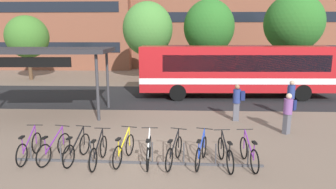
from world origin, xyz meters
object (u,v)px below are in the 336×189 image
(city_bus, at_px, (236,69))
(parked_bicycle_blue_7, at_px, (201,152))
(commuter_grey_pack_2, at_px, (291,96))
(street_tree_0, at_px, (27,37))
(street_tree_3, at_px, (209,27))
(parked_bicycle_black_6, at_px, (174,152))
(parked_bicycle_purple_9, at_px, (249,153))
(street_tree_1, at_px, (148,29))
(parked_bicycle_purple_1, at_px, (54,148))
(parked_bicycle_yellow_4, at_px, (124,150))
(parked_bicycle_black_8, at_px, (225,154))
(parked_bicycle_black_3, at_px, (99,152))
(transit_shelter, at_px, (39,52))
(parked_bicycle_purple_0, at_px, (30,148))
(parked_bicycle_black_2, at_px, (77,149))
(street_tree_2, at_px, (294,23))
(commuter_navy_pack_1, at_px, (288,111))
(commuter_navy_pack_0, at_px, (237,100))
(parked_bicycle_white_5, at_px, (149,151))

(city_bus, bearing_deg, parked_bicycle_blue_7, 72.46)
(parked_bicycle_blue_7, bearing_deg, commuter_grey_pack_2, -25.18)
(street_tree_0, xyz_separation_m, street_tree_3, (15.68, 0.50, 0.82))
(commuter_grey_pack_2, bearing_deg, parked_bicycle_black_6, -32.52)
(parked_bicycle_purple_9, bearing_deg, street_tree_1, 10.53)
(street_tree_3, bearing_deg, parked_bicycle_purple_1, -110.41)
(parked_bicycle_yellow_4, height_order, parked_bicycle_black_8, same)
(parked_bicycle_blue_7, bearing_deg, parked_bicycle_black_3, 106.90)
(parked_bicycle_black_3, relative_size, transit_shelter, 0.25)
(city_bus, relative_size, parked_bicycle_purple_0, 7.01)
(parked_bicycle_black_3, bearing_deg, parked_bicycle_black_2, 76.68)
(parked_bicycle_purple_9, xyz_separation_m, street_tree_3, (0.40, 17.39, 4.16))
(street_tree_0, bearing_deg, parked_bicycle_black_2, -59.17)
(parked_bicycle_black_3, xyz_separation_m, street_tree_3, (4.95, 17.45, 4.16))
(parked_bicycle_blue_7, distance_m, street_tree_0, 22.07)
(parked_bicycle_yellow_4, distance_m, street_tree_2, 19.79)
(transit_shelter, height_order, street_tree_2, street_tree_2)
(city_bus, xyz_separation_m, parked_bicycle_purple_0, (-8.24, -9.91, -1.39))
(street_tree_0, bearing_deg, commuter_navy_pack_1, -38.43)
(parked_bicycle_black_2, bearing_deg, street_tree_2, -28.78)
(parked_bicycle_black_3, bearing_deg, city_bus, -28.42)
(parked_bicycle_black_8, height_order, transit_shelter, transit_shelter)
(parked_bicycle_black_8, bearing_deg, parked_bicycle_yellow_4, 79.77)
(parked_bicycle_purple_0, xyz_separation_m, commuter_grey_pack_2, (10.06, 5.40, 0.64))
(city_bus, height_order, parked_bicycle_black_2, city_bus)
(parked_bicycle_black_3, bearing_deg, street_tree_2, -33.56)
(parked_bicycle_purple_1, height_order, parked_bicycle_black_3, same)
(parked_bicycle_purple_9, relative_size, commuter_navy_pack_0, 1.02)
(parked_bicycle_black_2, xyz_separation_m, parked_bicycle_white_5, (2.26, -0.10, 0.00))
(parked_bicycle_black_3, height_order, parked_bicycle_blue_7, same)
(parked_bicycle_blue_7, distance_m, street_tree_2, 18.66)
(parked_bicycle_black_3, height_order, parked_bicycle_purple_9, same)
(parked_bicycle_blue_7, relative_size, transit_shelter, 0.24)
(parked_bicycle_black_6, bearing_deg, city_bus, -4.62)
(parked_bicycle_purple_1, bearing_deg, street_tree_0, 41.29)
(city_bus, bearing_deg, street_tree_1, -49.74)
(parked_bicycle_white_5, xyz_separation_m, commuter_grey_pack_2, (6.27, 5.54, 0.64))
(street_tree_0, xyz_separation_m, street_tree_1, (10.46, 0.15, 0.65))
(street_tree_3, bearing_deg, parked_bicycle_black_8, -93.64)
(city_bus, distance_m, transit_shelter, 11.30)
(parked_bicycle_white_5, relative_size, parked_bicycle_purple_9, 1.00)
(transit_shelter, distance_m, street_tree_1, 12.22)
(parked_bicycle_black_6, distance_m, street_tree_3, 18.07)
(parked_bicycle_black_3, distance_m, parked_bicycle_yellow_4, 0.77)
(parked_bicycle_white_5, height_order, parked_bicycle_black_6, same)
(parked_bicycle_white_5, height_order, street_tree_3, street_tree_3)
(city_bus, xyz_separation_m, street_tree_2, (5.59, 5.99, 3.05))
(parked_bicycle_black_6, height_order, transit_shelter, transit_shelter)
(parked_bicycle_black_2, height_order, parked_bicycle_white_5, same)
(street_tree_0, bearing_deg, parked_bicycle_purple_0, -63.14)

